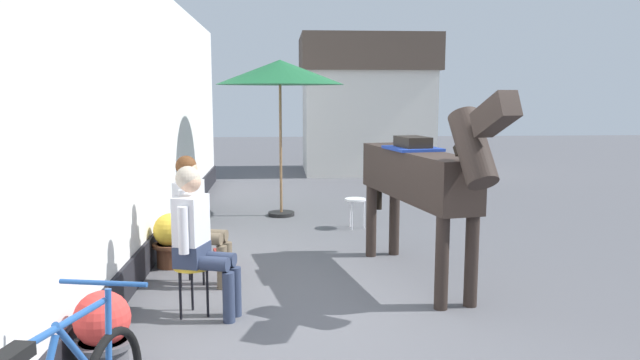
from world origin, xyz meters
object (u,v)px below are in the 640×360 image
Objects in this scene: saddled_horse_center at (421,176)px; seated_visitor_near at (198,234)px; flower_planter_far at (171,239)px; satchel_bag at (220,259)px; cafe_parasol at (280,73)px; seated_visitor_far at (195,214)px; flower_planter_near at (103,333)px; spare_stool_white at (355,202)px.

seated_visitor_near is at bearing -158.50° from saddled_horse_center.
satchel_bag is (0.58, -0.07, -0.23)m from flower_planter_far.
flower_planter_far is (-2.79, 0.75, -0.82)m from saddled_horse_center.
seated_visitor_near is 4.96× the size of satchel_bag.
saddled_horse_center is 1.15× the size of cafe_parasol.
seated_visitor_far reaches higher than satchel_bag.
flower_planter_far is 0.25× the size of cafe_parasol.
satchel_bag is (-0.74, -2.98, -2.26)m from cafe_parasol.
flower_planter_far is (-0.39, 0.70, -0.44)m from seated_visitor_far.
flower_planter_near is (-0.38, -2.09, -0.44)m from seated_visitor_far.
flower_planter_far reaches higher than satchel_bag.
saddled_horse_center is 4.12m from cafe_parasol.
satchel_bag is (0.18, 0.63, -0.68)m from seated_visitor_far.
flower_planter_far is at bearing -142.45° from spare_stool_white.
seated_visitor_far is at bearing -60.83° from flower_planter_far.
seated_visitor_far is 2.43m from saddled_horse_center.
saddled_horse_center reaches higher than seated_visitor_near.
seated_visitor_near is 2.17× the size of flower_planter_far.
saddled_horse_center reaches higher than flower_planter_near.
saddled_horse_center is 4.63× the size of flower_planter_far.
cafe_parasol reaches higher than flower_planter_near.
seated_visitor_near is at bearing 65.44° from flower_planter_near.
cafe_parasol is (0.92, 3.61, 1.59)m from seated_visitor_far.
saddled_horse_center is 10.59× the size of satchel_bag.
seated_visitor_near is 3.02× the size of spare_stool_white.
seated_visitor_far is at bearing -128.38° from spare_stool_white.
flower_planter_far is 3.78m from cafe_parasol.
satchel_bag is at bearing 78.38° from flower_planter_near.
saddled_horse_center is at bearing -14.96° from flower_planter_far.
cafe_parasol is 3.81m from satchel_bag.
flower_planter_far is 1.39× the size of spare_stool_white.
seated_visitor_far is (-0.15, 0.93, 0.00)m from seated_visitor_near.
seated_visitor_near is 1.00× the size of seated_visitor_far.
flower_planter_far is (-0.55, 1.63, -0.44)m from seated_visitor_near.
cafe_parasol is 9.21× the size of satchel_bag.
seated_visitor_near is 1.70m from satchel_bag.
flower_planter_far is (-0.01, 2.80, 0.00)m from flower_planter_near.
seated_visitor_far is at bearing -29.50° from satchel_bag.
flower_planter_near is at bearing -143.59° from saddled_horse_center.
spare_stool_white is (1.88, 3.50, -0.38)m from seated_visitor_near.
seated_visitor_near is 3.99m from spare_stool_white.
satchel_bag is at bearing -133.73° from spare_stool_white.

